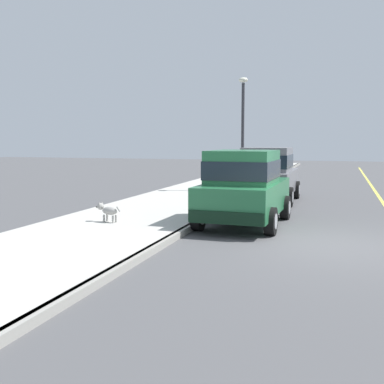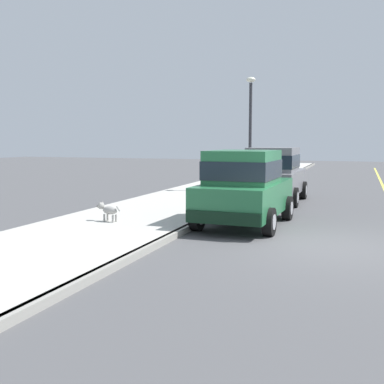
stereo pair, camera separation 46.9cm
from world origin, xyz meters
TOP-DOWN VIEW (x-y plane):
  - ground_plane at (0.00, 0.00)m, footprint 80.00×80.00m
  - curb at (-3.20, 0.00)m, footprint 0.16×64.00m
  - sidewalk at (-5.00, 0.00)m, footprint 3.60×64.00m
  - car_green_hatchback at (-2.12, 1.70)m, footprint 2.04×3.85m
  - car_grey_hatchback at (-2.22, 6.41)m, footprint 1.98×3.81m
  - dog_grey at (-5.23, 0.38)m, footprint 0.75×0.29m
  - fire_hydrant at (-3.65, 4.11)m, footprint 0.34×0.24m
  - street_lamp at (-3.55, 8.61)m, footprint 0.36×0.36m

SIDE VIEW (x-z plane):
  - ground_plane at x=0.00m, z-range 0.00..0.00m
  - curb at x=-3.20m, z-range 0.00..0.14m
  - sidewalk at x=-5.00m, z-range 0.00..0.14m
  - dog_grey at x=-5.23m, z-range 0.18..0.67m
  - fire_hydrant at x=-3.65m, z-range 0.11..0.84m
  - car_green_hatchback at x=-2.12m, z-range 0.04..1.92m
  - car_grey_hatchback at x=-2.22m, z-range 0.04..1.92m
  - street_lamp at x=-3.55m, z-range 0.70..5.12m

